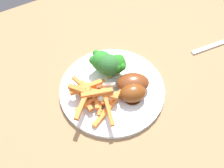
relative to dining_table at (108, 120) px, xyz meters
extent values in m
cube|color=#8E6B47|center=(0.00, 0.00, 0.08)|extent=(1.27, 0.90, 0.03)
cylinder|color=brown|center=(0.57, 0.39, -0.30)|extent=(0.06, 0.06, 0.73)
cylinder|color=silver|center=(0.02, 0.02, 0.10)|extent=(0.26, 0.26, 0.01)
cylinder|color=#89A253|center=(0.06, 0.06, 0.12)|extent=(0.02, 0.02, 0.02)
sphere|color=#23731C|center=(0.06, 0.06, 0.14)|extent=(0.05, 0.05, 0.05)
sphere|color=#23731C|center=(0.06, 0.04, 0.15)|extent=(0.02, 0.02, 0.02)
sphere|color=#23731C|center=(0.04, 0.04, 0.14)|extent=(0.02, 0.02, 0.02)
sphere|color=#23731C|center=(0.07, 0.07, 0.15)|extent=(0.02, 0.02, 0.02)
sphere|color=#23731C|center=(0.04, 0.05, 0.14)|extent=(0.02, 0.02, 0.02)
sphere|color=#23731C|center=(0.05, 0.04, 0.15)|extent=(0.02, 0.02, 0.02)
sphere|color=#23731C|center=(0.04, 0.06, 0.14)|extent=(0.02, 0.02, 0.02)
cylinder|color=#7ABD5D|center=(0.03, 0.08, 0.12)|extent=(0.02, 0.02, 0.02)
sphere|color=#2A7C27|center=(0.03, 0.08, 0.14)|extent=(0.05, 0.05, 0.05)
sphere|color=#2A7C27|center=(0.04, 0.07, 0.15)|extent=(0.03, 0.03, 0.03)
sphere|color=#2A7C27|center=(0.02, 0.11, 0.16)|extent=(0.02, 0.02, 0.02)
sphere|color=#2A7C27|center=(0.04, 0.07, 0.15)|extent=(0.02, 0.02, 0.02)
sphere|color=#2A7C27|center=(0.04, 0.07, 0.16)|extent=(0.02, 0.02, 0.02)
sphere|color=#2A7C27|center=(0.01, 0.10, 0.15)|extent=(0.02, 0.02, 0.02)
cylinder|color=#8AA349|center=(0.04, 0.06, 0.12)|extent=(0.02, 0.02, 0.02)
sphere|color=#2C652D|center=(0.04, 0.06, 0.15)|extent=(0.05, 0.05, 0.05)
sphere|color=#2C652D|center=(0.05, 0.04, 0.15)|extent=(0.02, 0.02, 0.02)
sphere|color=#2C652D|center=(0.02, 0.05, 0.16)|extent=(0.02, 0.02, 0.02)
sphere|color=#2C652D|center=(0.06, 0.05, 0.15)|extent=(0.02, 0.02, 0.02)
sphere|color=#2C652D|center=(0.03, 0.08, 0.15)|extent=(0.02, 0.02, 0.02)
sphere|color=#2C652D|center=(0.06, 0.06, 0.15)|extent=(0.02, 0.02, 0.02)
cube|color=orange|center=(-0.03, 0.01, 0.11)|extent=(0.06, 0.08, 0.01)
cube|color=orange|center=(-0.04, 0.04, 0.13)|extent=(0.08, 0.02, 0.01)
cube|color=orange|center=(-0.03, 0.01, 0.11)|extent=(0.02, 0.07, 0.01)
cube|color=orange|center=(-0.02, 0.01, 0.13)|extent=(0.08, 0.08, 0.01)
cube|color=#C96B2B|center=(-0.05, 0.03, 0.14)|extent=(0.05, 0.06, 0.01)
cube|color=orange|center=(-0.02, 0.01, 0.14)|extent=(0.07, 0.03, 0.01)
cube|color=orange|center=(-0.02, 0.03, 0.12)|extent=(0.05, 0.09, 0.01)
cube|color=orange|center=(-0.04, 0.03, 0.11)|extent=(0.02, 0.07, 0.01)
cube|color=orange|center=(-0.02, 0.01, 0.12)|extent=(0.04, 0.07, 0.01)
cube|color=orange|center=(-0.06, 0.00, 0.14)|extent=(0.07, 0.07, 0.01)
cube|color=#C4682A|center=(-0.04, 0.05, 0.13)|extent=(0.03, 0.07, 0.01)
cube|color=orange|center=(-0.05, 0.02, 0.12)|extent=(0.01, 0.07, 0.01)
cube|color=#CA6B2B|center=(-0.01, 0.01, 0.12)|extent=(0.06, 0.09, 0.01)
cube|color=orange|center=(-0.03, -0.03, 0.11)|extent=(0.08, 0.05, 0.01)
cube|color=orange|center=(0.01, -0.01, 0.12)|extent=(0.07, 0.02, 0.01)
cube|color=orange|center=(-0.04, 0.01, 0.11)|extent=(0.09, 0.02, 0.01)
cube|color=orange|center=(-0.03, 0.01, 0.12)|extent=(0.07, 0.02, 0.01)
cube|color=orange|center=(-0.02, -0.03, 0.13)|extent=(0.04, 0.10, 0.01)
cylinder|color=#4F210B|center=(0.05, -0.03, 0.11)|extent=(0.04, 0.04, 0.00)
ellipsoid|color=brown|center=(0.05, -0.03, 0.13)|extent=(0.08, 0.06, 0.04)
cylinder|color=beige|center=(0.00, -0.01, 0.13)|extent=(0.04, 0.02, 0.01)
sphere|color=silver|center=(-0.02, 0.00, 0.13)|extent=(0.02, 0.02, 0.02)
cylinder|color=#4D1E0D|center=(0.07, 0.00, 0.11)|extent=(0.05, 0.05, 0.00)
ellipsoid|color=brown|center=(0.07, 0.00, 0.13)|extent=(0.10, 0.09, 0.04)
cylinder|color=beige|center=(0.01, 0.03, 0.12)|extent=(0.04, 0.03, 0.01)
sphere|color=silver|center=(-0.01, 0.04, 0.12)|extent=(0.02, 0.02, 0.02)
cube|color=silver|center=(0.37, 0.01, 0.10)|extent=(0.19, 0.03, 0.00)
camera|label=1|loc=(-0.17, -0.33, 0.69)|focal=45.70mm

